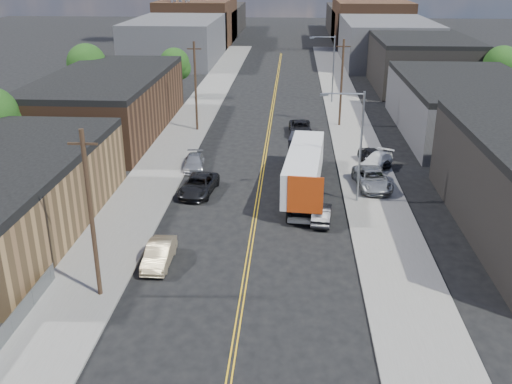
# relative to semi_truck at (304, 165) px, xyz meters

# --- Properties ---
(ground) EXTENTS (260.00, 260.00, 0.00)m
(ground) POSITION_rel_semi_truck_xyz_m (-3.70, 32.63, -2.25)
(ground) COLOR black
(ground) RESTS_ON ground
(centerline) EXTENTS (0.32, 120.00, 0.01)m
(centerline) POSITION_rel_semi_truck_xyz_m (-3.70, 17.63, -2.25)
(centerline) COLOR gold
(centerline) RESTS_ON ground
(sidewalk_left) EXTENTS (5.00, 140.00, 0.15)m
(sidewalk_left) POSITION_rel_semi_truck_xyz_m (-13.20, 17.63, -2.18)
(sidewalk_left) COLOR slate
(sidewalk_left) RESTS_ON ground
(sidewalk_right) EXTENTS (5.00, 140.00, 0.15)m
(sidewalk_right) POSITION_rel_semi_truck_xyz_m (5.80, 17.63, -2.18)
(sidewalk_right) COLOR slate
(sidewalk_right) RESTS_ON ground
(warehouse_brown) EXTENTS (12.00, 26.00, 6.60)m
(warehouse_brown) POSITION_rel_semi_truck_xyz_m (-21.70, 16.63, 1.05)
(warehouse_brown) COLOR #472C1C
(warehouse_brown) RESTS_ON ground
(industrial_right_b) EXTENTS (14.00, 24.00, 6.10)m
(industrial_right_b) POSITION_rel_semi_truck_xyz_m (18.30, 18.63, 0.80)
(industrial_right_b) COLOR #3D3D3F
(industrial_right_b) RESTS_ON ground
(industrial_right_c) EXTENTS (14.00, 22.00, 7.60)m
(industrial_right_c) POSITION_rel_semi_truck_xyz_m (18.30, 44.63, 1.55)
(industrial_right_c) COLOR black
(industrial_right_c) RESTS_ON ground
(skyline_left_a) EXTENTS (16.00, 30.00, 8.00)m
(skyline_left_a) POSITION_rel_semi_truck_xyz_m (-23.70, 67.63, 1.75)
(skyline_left_a) COLOR #3D3D3F
(skyline_left_a) RESTS_ON ground
(skyline_right_a) EXTENTS (16.00, 30.00, 8.00)m
(skyline_right_a) POSITION_rel_semi_truck_xyz_m (16.30, 67.63, 1.75)
(skyline_right_a) COLOR #3D3D3F
(skyline_right_a) RESTS_ON ground
(skyline_left_b) EXTENTS (16.00, 26.00, 10.00)m
(skyline_left_b) POSITION_rel_semi_truck_xyz_m (-23.70, 92.63, 2.75)
(skyline_left_b) COLOR #472C1C
(skyline_left_b) RESTS_ON ground
(skyline_right_b) EXTENTS (16.00, 26.00, 10.00)m
(skyline_right_b) POSITION_rel_semi_truck_xyz_m (16.30, 92.63, 2.75)
(skyline_right_b) COLOR #472C1C
(skyline_right_b) RESTS_ON ground
(skyline_left_c) EXTENTS (16.00, 40.00, 7.00)m
(skyline_left_c) POSITION_rel_semi_truck_xyz_m (-23.70, 112.63, 1.25)
(skyline_left_c) COLOR black
(skyline_left_c) RESTS_ON ground
(skyline_right_c) EXTENTS (16.00, 40.00, 7.00)m
(skyline_right_c) POSITION_rel_semi_truck_xyz_m (16.30, 112.63, 1.25)
(skyline_right_c) COLOR black
(skyline_right_c) RESTS_ON ground
(streetlight_near) EXTENTS (3.39, 0.25, 9.00)m
(streetlight_near) POSITION_rel_semi_truck_xyz_m (3.90, -2.37, 3.08)
(streetlight_near) COLOR gray
(streetlight_near) RESTS_ON ground
(streetlight_far) EXTENTS (3.39, 0.25, 9.00)m
(streetlight_far) POSITION_rel_semi_truck_xyz_m (3.90, 32.63, 3.08)
(streetlight_far) COLOR gray
(streetlight_far) RESTS_ON ground
(utility_pole_left_near) EXTENTS (1.60, 0.26, 10.00)m
(utility_pole_left_near) POSITION_rel_semi_truck_xyz_m (-11.90, -17.37, 2.89)
(utility_pole_left_near) COLOR black
(utility_pole_left_near) RESTS_ON ground
(utility_pole_left_far) EXTENTS (1.60, 0.26, 10.00)m
(utility_pole_left_far) POSITION_rel_semi_truck_xyz_m (-11.90, 17.63, 2.89)
(utility_pole_left_far) COLOR black
(utility_pole_left_far) RESTS_ON ground
(utility_pole_right) EXTENTS (1.60, 0.26, 10.00)m
(utility_pole_right) POSITION_rel_semi_truck_xyz_m (4.50, 20.63, 2.89)
(utility_pole_right) COLOR black
(utility_pole_right) RESTS_ON ground
(tree_left_mid) EXTENTS (5.10, 5.04, 8.37)m
(tree_left_mid) POSITION_rel_semi_truck_xyz_m (-27.64, 27.63, 3.23)
(tree_left_mid) COLOR black
(tree_left_mid) RESTS_ON ground
(tree_left_far) EXTENTS (4.35, 4.20, 6.97)m
(tree_left_far) POSITION_rel_semi_truck_xyz_m (-17.64, 34.63, 2.31)
(tree_left_far) COLOR black
(tree_left_far) RESTS_ON ground
(tree_right_far) EXTENTS (4.85, 4.76, 7.91)m
(tree_right_far) POSITION_rel_semi_truck_xyz_m (26.36, 32.63, 2.93)
(tree_right_far) COLOR black
(tree_right_far) RESTS_ON ground
(semi_truck) EXTENTS (3.61, 15.30, 3.95)m
(semi_truck) POSITION_rel_semi_truck_xyz_m (0.00, 0.00, 0.00)
(semi_truck) COLOR silver
(semi_truck) RESTS_ON ground
(car_left_b) EXTENTS (1.52, 4.35, 1.43)m
(car_left_b) POSITION_rel_semi_truck_xyz_m (-9.31, -13.45, -1.53)
(car_left_b) COLOR #9C8966
(car_left_b) RESTS_ON ground
(car_left_c) EXTENTS (3.11, 5.64, 1.50)m
(car_left_c) POSITION_rel_semi_truck_xyz_m (-8.70, -1.37, -1.50)
(car_left_c) COLOR black
(car_left_c) RESTS_ON ground
(car_left_d) EXTENTS (2.19, 4.54, 1.27)m
(car_left_d) POSITION_rel_semi_truck_xyz_m (-10.10, 4.68, -1.61)
(car_left_d) COLOR #A1A2A6
(car_left_d) RESTS_ON ground
(car_right_oncoming) EXTENTS (1.76, 4.03, 1.29)m
(car_right_oncoming) POSITION_rel_semi_truck_xyz_m (1.30, -6.33, -1.61)
(car_right_oncoming) COLOR black
(car_right_oncoming) RESTS_ON ground
(car_right_lot_a) EXTENTS (3.21, 5.87, 1.56)m
(car_right_lot_a) POSITION_rel_semi_truck_xyz_m (5.85, 0.63, -1.32)
(car_right_lot_a) COLOR #959799
(car_right_lot_a) RESTS_ON sidewalk_right
(car_right_lot_b) EXTENTS (4.00, 5.05, 1.37)m
(car_right_lot_b) POSITION_rel_semi_truck_xyz_m (6.84, 5.58, -1.42)
(car_right_lot_b) COLOR silver
(car_right_lot_b) RESTS_ON sidewalk_right
(car_right_lot_c) EXTENTS (3.13, 4.57, 1.45)m
(car_right_lot_c) POSITION_rel_semi_truck_xyz_m (6.76, 6.63, -1.38)
(car_right_lot_c) COLOR black
(car_right_lot_c) RESTS_ON sidewalk_right
(car_ahead_truck) EXTENTS (2.64, 5.37, 1.47)m
(car_ahead_truck) POSITION_rel_semi_truck_xyz_m (-0.12, 16.92, -1.52)
(car_ahead_truck) COLOR black
(car_ahead_truck) RESTS_ON ground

